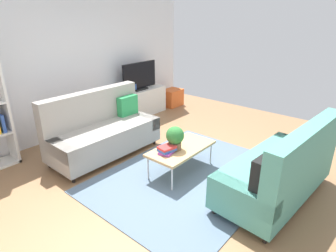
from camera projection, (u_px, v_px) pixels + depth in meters
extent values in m
plane|color=#936B47|center=(180.00, 176.00, 4.37)|extent=(7.68, 7.68, 0.00)
cube|color=silver|center=(67.00, 62.00, 5.51)|extent=(6.40, 0.12, 2.90)
cube|color=slate|center=(189.00, 176.00, 4.35)|extent=(2.90, 2.20, 0.01)
cube|color=gray|center=(105.00, 138.00, 4.91)|extent=(1.91, 0.86, 0.44)
cube|color=gray|center=(91.00, 107.00, 4.92)|extent=(1.90, 0.22, 0.56)
cube|color=gray|center=(140.00, 119.00, 5.47)|extent=(0.21, 0.84, 0.22)
cube|color=gray|center=(59.00, 149.00, 4.27)|extent=(0.21, 0.84, 0.22)
cylinder|color=black|center=(154.00, 142.00, 5.42)|extent=(0.05, 0.05, 0.10)
cylinder|color=black|center=(73.00, 179.00, 4.20)|extent=(0.05, 0.05, 0.10)
cylinder|color=black|center=(130.00, 132.00, 5.83)|extent=(0.05, 0.05, 0.10)
cylinder|color=black|center=(50.00, 164.00, 4.61)|extent=(0.05, 0.05, 0.10)
cube|color=#288C4C|center=(128.00, 105.00, 5.32)|extent=(0.40, 0.14, 0.36)
cube|color=teal|center=(275.00, 175.00, 3.79)|extent=(1.96, 0.99, 0.44)
cube|color=teal|center=(306.00, 149.00, 3.40)|extent=(1.91, 0.35, 0.56)
cube|color=teal|center=(242.00, 195.00, 3.19)|extent=(0.27, 0.85, 0.22)
cube|color=teal|center=(301.00, 148.00, 4.31)|extent=(0.27, 0.85, 0.22)
cylinder|color=black|center=(214.00, 210.00, 3.54)|extent=(0.05, 0.05, 0.10)
cylinder|color=black|center=(277.00, 162.00, 4.69)|extent=(0.05, 0.05, 0.10)
cylinder|color=black|center=(265.00, 238.00, 3.10)|extent=(0.05, 0.05, 0.10)
cylinder|color=black|center=(321.00, 177.00, 4.25)|extent=(0.05, 0.05, 0.10)
cube|color=black|center=(265.00, 172.00, 3.11)|extent=(0.41, 0.17, 0.36)
cube|color=tan|center=(181.00, 148.00, 4.36)|extent=(1.10, 0.56, 0.04)
cylinder|color=silver|center=(148.00, 168.00, 4.22)|extent=(0.02, 0.02, 0.38)
cylinder|color=silver|center=(188.00, 146.00, 4.93)|extent=(0.02, 0.02, 0.38)
cylinder|color=silver|center=(172.00, 179.00, 3.94)|extent=(0.02, 0.02, 0.38)
cylinder|color=silver|center=(211.00, 154.00, 4.65)|extent=(0.02, 0.02, 0.38)
cube|color=silver|center=(140.00, 103.00, 6.85)|extent=(1.40, 0.44, 0.64)
cube|color=black|center=(140.00, 89.00, 6.71)|extent=(0.36, 0.20, 0.04)
cube|color=black|center=(140.00, 75.00, 6.60)|extent=(1.00, 0.05, 0.60)
cube|color=white|center=(3.00, 100.00, 4.49)|extent=(0.04, 0.36, 2.10)
cube|color=#3359B2|center=(0.00, 122.00, 4.53)|extent=(0.05, 0.29, 0.29)
cube|color=orange|center=(172.00, 98.00, 7.61)|extent=(0.52, 0.40, 0.44)
cylinder|color=brown|center=(175.00, 146.00, 4.27)|extent=(0.19, 0.19, 0.12)
sphere|color=#2D7233|center=(175.00, 135.00, 4.21)|extent=(0.27, 0.27, 0.27)
cube|color=purple|center=(167.00, 152.00, 4.17)|extent=(0.27, 0.23, 0.03)
cube|color=#3359B2|center=(167.00, 150.00, 4.16)|extent=(0.27, 0.22, 0.04)
cube|color=red|center=(167.00, 147.00, 4.14)|extent=(0.27, 0.22, 0.03)
cylinder|color=#4C72B2|center=(119.00, 91.00, 6.33)|extent=(0.13, 0.13, 0.14)
cylinder|color=#4C72B2|center=(125.00, 89.00, 6.46)|extent=(0.08, 0.08, 0.15)
cylinder|color=#3F8C4C|center=(133.00, 87.00, 6.49)|extent=(0.04, 0.04, 0.23)
cylinder|color=#3359B2|center=(136.00, 88.00, 6.57)|extent=(0.04, 0.04, 0.17)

